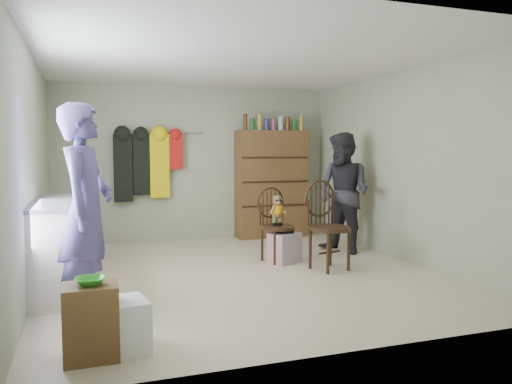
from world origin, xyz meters
name	(u,v)px	position (x,y,z in m)	size (l,w,h in m)	color
ground_plane	(242,273)	(0.00, 0.00, 0.00)	(5.00, 5.00, 0.00)	beige
room_walls	(229,141)	(0.00, 0.53, 1.58)	(5.00, 5.00, 5.00)	#ACB295
counter	(66,244)	(-1.95, 0.00, 0.47)	(0.64, 1.86, 0.94)	silver
stool	(91,322)	(-1.73, -2.01, 0.26)	(0.37, 0.32, 0.53)	brown
bowl	(90,281)	(-1.73, -2.01, 0.55)	(0.21, 0.21, 0.05)	green
plastic_tub	(119,326)	(-1.54, -1.94, 0.19)	(0.39, 0.37, 0.37)	white
chair_front	(276,219)	(0.63, 0.50, 0.56)	(0.52, 0.52, 0.98)	#362113
chair_far	(326,221)	(1.05, -0.12, 0.59)	(0.59, 0.59, 1.10)	#362113
striped_bag	(284,248)	(0.70, 0.36, 0.20)	(0.37, 0.29, 0.39)	#E57372
person_left	(86,210)	(-1.74, -0.99, 0.94)	(0.68, 0.45, 1.87)	#514B89
person_right	(344,193)	(1.74, 0.70, 0.86)	(0.84, 0.65, 1.72)	#2D2B33
dresser	(271,183)	(1.25, 2.30, 0.92)	(1.20, 0.39, 2.07)	brown
coat_rack	(146,164)	(-0.83, 2.38, 1.25)	(1.42, 0.12, 1.09)	#99999E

